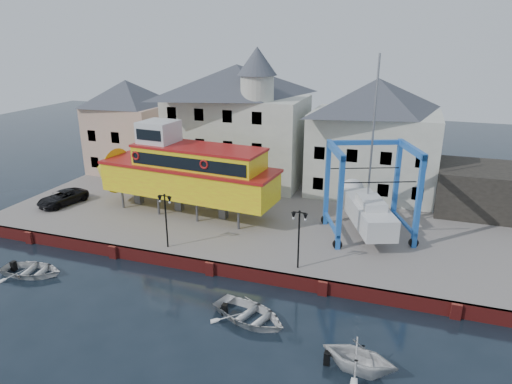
% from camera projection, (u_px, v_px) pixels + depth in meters
% --- Properties ---
extents(ground, '(140.00, 140.00, 0.00)m').
position_uv_depth(ground, '(211.00, 275.00, 32.21)').
color(ground, black).
rests_on(ground, ground).
extents(hardstanding, '(44.00, 22.00, 1.00)m').
position_uv_depth(hardstanding, '(260.00, 213.00, 41.87)').
color(hardstanding, slate).
rests_on(hardstanding, ground).
extents(quay_wall, '(44.00, 0.47, 1.00)m').
position_uv_depth(quay_wall, '(211.00, 268.00, 32.14)').
color(quay_wall, maroon).
rests_on(quay_wall, ground).
extents(building_pink, '(8.00, 7.00, 10.30)m').
position_uv_depth(building_pink, '(129.00, 126.00, 51.78)').
color(building_pink, '#D19F8D').
rests_on(building_pink, hardstanding).
extents(building_white_main, '(14.00, 8.30, 14.00)m').
position_uv_depth(building_white_main, '(238.00, 122.00, 47.72)').
color(building_white_main, '#B6B8AB').
rests_on(building_white_main, hardstanding).
extents(building_white_right, '(12.00, 8.00, 11.20)m').
position_uv_depth(building_white_right, '(374.00, 137.00, 44.26)').
color(building_white_right, '#B6B8AB').
rests_on(building_white_right, hardstanding).
extents(shed_dark, '(8.00, 7.00, 4.00)m').
position_uv_depth(shed_dark, '(483.00, 189.00, 40.60)').
color(shed_dark, black).
rests_on(shed_dark, hardstanding).
extents(lamp_post_left, '(1.12, 0.32, 4.20)m').
position_uv_depth(lamp_post_left, '(165.00, 207.00, 33.13)').
color(lamp_post_left, black).
rests_on(lamp_post_left, hardstanding).
extents(lamp_post_right, '(1.12, 0.32, 4.20)m').
position_uv_depth(lamp_post_right, '(299.00, 225.00, 30.07)').
color(lamp_post_right, black).
rests_on(lamp_post_right, hardstanding).
extents(tour_boat, '(18.64, 5.99, 7.98)m').
position_uv_depth(tour_boat, '(178.00, 170.00, 39.99)').
color(tour_boat, '#59595E').
rests_on(tour_boat, hardstanding).
extents(travel_lift, '(7.84, 9.37, 13.83)m').
position_uv_depth(travel_lift, '(366.00, 204.00, 36.24)').
color(travel_lift, blue).
rests_on(travel_lift, hardstanding).
extents(van, '(3.19, 5.06, 1.30)m').
position_uv_depth(van, '(63.00, 198.00, 42.48)').
color(van, black).
rests_on(van, hardstanding).
extents(motorboat_b, '(5.71, 4.85, 1.00)m').
position_uv_depth(motorboat_b, '(250.00, 320.00, 27.10)').
color(motorboat_b, silver).
rests_on(motorboat_b, ground).
extents(motorboat_c, '(4.29, 3.86, 2.01)m').
position_uv_depth(motorboat_c, '(358.00, 371.00, 22.98)').
color(motorboat_c, silver).
rests_on(motorboat_c, ground).
extents(motorboat_d, '(4.83, 3.78, 0.91)m').
position_uv_depth(motorboat_d, '(32.00, 274.00, 32.23)').
color(motorboat_d, silver).
rests_on(motorboat_d, ground).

